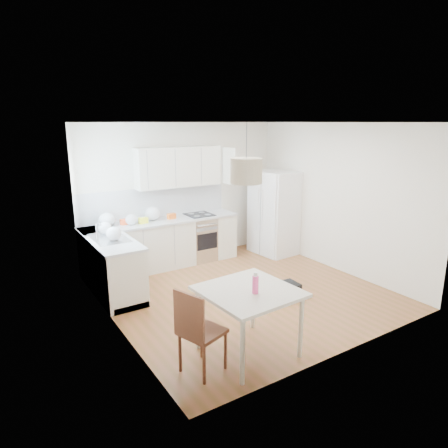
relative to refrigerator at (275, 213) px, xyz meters
name	(u,v)px	position (x,y,z in m)	size (l,w,h in m)	color
floor	(243,292)	(-1.74, -1.32, -0.87)	(4.20, 4.20, 0.00)	brown
ceiling	(245,122)	(-1.74, -1.32, 1.83)	(4.20, 4.20, 0.00)	white
wall_back	(183,192)	(-1.74, 0.78, 0.48)	(4.20, 4.20, 0.00)	white
wall_left	(111,231)	(-3.84, -1.32, 0.48)	(4.20, 4.20, 0.00)	white
wall_right	(338,198)	(0.36, -1.32, 0.48)	(4.20, 4.20, 0.00)	white
window_glassblock	(86,188)	(-3.83, -0.17, 0.88)	(0.02, 1.00, 1.00)	#BFE0F9
cabinets_back	(163,244)	(-2.34, 0.48, -0.43)	(3.00, 0.60, 0.88)	silver
cabinets_left	(110,266)	(-3.54, -0.12, -0.43)	(0.60, 1.80, 0.88)	silver
counter_back	(162,221)	(-2.34, 0.48, 0.03)	(3.02, 0.64, 0.04)	silver
counter_left	(108,238)	(-3.54, -0.12, 0.03)	(0.64, 1.82, 0.04)	silver
backsplash_back	(155,202)	(-2.34, 0.77, 0.34)	(3.00, 0.01, 0.58)	white
backsplash_left	(88,222)	(-3.84, -0.12, 0.34)	(0.01, 1.80, 0.58)	white
upper_cabinets	(179,167)	(-1.89, 0.62, 1.01)	(1.70, 0.32, 0.75)	silver
range_oven	(200,238)	(-1.54, 0.48, -0.43)	(0.50, 0.61, 0.88)	silver
sink	(109,238)	(-3.54, -0.17, 0.05)	(0.50, 0.80, 0.16)	silver
refrigerator	(275,213)	(0.00, 0.00, 0.00)	(0.83, 0.87, 1.73)	white
dining_table	(249,297)	(-2.71, -2.80, -0.14)	(1.09, 1.09, 0.81)	beige
dining_chair	(203,330)	(-3.35, -2.82, -0.37)	(0.42, 0.42, 1.00)	#532819
drink_bottle	(255,283)	(-2.71, -2.92, 0.07)	(0.07, 0.07, 0.25)	#F2438D
gym_bag	(284,291)	(-1.32, -1.84, -0.76)	(0.48, 0.31, 0.22)	black
pendant_lamp	(246,171)	(-2.68, -2.66, 1.31)	(0.36, 0.36, 0.28)	#C5B797
grocery_bag_a	(107,220)	(-3.37, 0.50, 0.18)	(0.29, 0.24, 0.26)	silver
grocery_bag_b	(131,220)	(-2.95, 0.44, 0.15)	(0.21, 0.18, 0.19)	silver
grocery_bag_c	(153,214)	(-2.50, 0.56, 0.18)	(0.29, 0.24, 0.26)	silver
grocery_bag_d	(105,228)	(-3.52, 0.09, 0.15)	(0.22, 0.19, 0.20)	silver
grocery_bag_e	(114,234)	(-3.51, -0.34, 0.16)	(0.24, 0.20, 0.22)	silver
snack_orange	(171,216)	(-2.15, 0.47, 0.11)	(0.15, 0.10, 0.11)	#CC4E12
snack_yellow	(143,220)	(-2.73, 0.43, 0.11)	(0.16, 0.10, 0.11)	yellow
snack_red	(125,222)	(-3.05, 0.52, 0.10)	(0.15, 0.09, 0.10)	red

